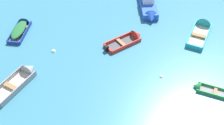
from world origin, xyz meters
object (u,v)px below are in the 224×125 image
Objects in this scene: rowboat_turquoise_near_right at (202,28)px; mooring_buoy_central at (161,77)px; mooring_buoy_between_boats_left at (54,51)px; rowboat_deep_blue_outer_right at (22,27)px; rowboat_green_near_left at (204,89)px; rowboat_grey_far_left at (22,77)px; rowboat_red_near_camera at (131,38)px; motor_launch_blue_cluster_outer at (148,6)px.

rowboat_turquoise_near_right is 7.71m from mooring_buoy_central.
rowboat_deep_blue_outer_right is at bearing 143.06° from mooring_buoy_between_boats_left.
rowboat_deep_blue_outer_right reaches higher than rowboat_green_near_left.
rowboat_grey_far_left is at bearing -115.43° from mooring_buoy_between_boats_left.
mooring_buoy_between_boats_left is at bearing 64.57° from rowboat_grey_far_left.
rowboat_turquoise_near_right reaches higher than rowboat_red_near_camera.
motor_launch_blue_cluster_outer is 9.42m from mooring_buoy_central.
rowboat_green_near_left is at bearing -67.41° from motor_launch_blue_cluster_outer.
rowboat_red_near_camera is at bearing 34.86° from rowboat_grey_far_left.
rowboat_turquoise_near_right is at bearing -27.93° from motor_launch_blue_cluster_outer.
motor_launch_blue_cluster_outer is at bearing 152.07° from rowboat_turquoise_near_right.
rowboat_grey_far_left is 16.76m from rowboat_turquoise_near_right.
rowboat_green_near_left reaches higher than mooring_buoy_between_boats_left.
rowboat_grey_far_left is 12.19× the size of mooring_buoy_between_boats_left.
motor_launch_blue_cluster_outer is 12.54m from rowboat_deep_blue_outer_right.
rowboat_deep_blue_outer_right is at bearing 177.12° from rowboat_red_near_camera.
rowboat_grey_far_left reaches higher than mooring_buoy_central.
rowboat_turquoise_near_right is 16.26× the size of mooring_buoy_central.
rowboat_turquoise_near_right is (6.53, 2.26, 0.04)m from rowboat_red_near_camera.
rowboat_turquoise_near_right reaches higher than mooring_buoy_central.
rowboat_red_near_camera is (-5.77, 5.42, 0.04)m from rowboat_green_near_left.
rowboat_red_near_camera reaches higher than mooring_buoy_between_boats_left.
mooring_buoy_central is at bearing -20.77° from rowboat_deep_blue_outer_right.
motor_launch_blue_cluster_outer is at bearing 112.59° from rowboat_green_near_left.
mooring_buoy_between_boats_left is at bearing -137.99° from motor_launch_blue_cluster_outer.
rowboat_deep_blue_outer_right is 12.98× the size of mooring_buoy_central.
rowboat_grey_far_left reaches higher than rowboat_deep_blue_outer_right.
rowboat_grey_far_left reaches higher than rowboat_green_near_left.
mooring_buoy_central is (12.90, -4.89, -0.29)m from rowboat_deep_blue_outer_right.
rowboat_red_near_camera is 6.91m from rowboat_turquoise_near_right.
mooring_buoy_between_boats_left is (-13.10, -4.53, -0.20)m from rowboat_turquoise_near_right.
rowboat_deep_blue_outer_right is 10.04× the size of mooring_buoy_between_boats_left.
motor_launch_blue_cluster_outer is at bearing 47.85° from rowboat_grey_far_left.
motor_launch_blue_cluster_outer is (1.45, 4.96, 0.35)m from rowboat_red_near_camera.
mooring_buoy_between_boats_left is 9.43m from mooring_buoy_central.
motor_launch_blue_cluster_outer is 1.39× the size of rowboat_deep_blue_outer_right.
mooring_buoy_between_boats_left is at bearing 165.68° from rowboat_green_near_left.
mooring_buoy_between_boats_left is at bearing -36.94° from rowboat_deep_blue_outer_right.
rowboat_grey_far_left is 14.40m from motor_launch_blue_cluster_outer.
rowboat_red_near_camera is 5.18m from motor_launch_blue_cluster_outer.
rowboat_green_near_left is 17.10m from rowboat_deep_blue_outer_right.
rowboat_grey_far_left is 0.88× the size of motor_launch_blue_cluster_outer.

